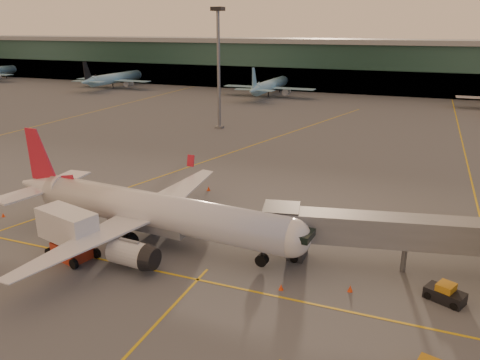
% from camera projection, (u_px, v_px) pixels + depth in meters
% --- Properties ---
extents(ground, '(600.00, 600.00, 0.00)m').
position_uv_depth(ground, '(118.00, 297.00, 39.56)').
color(ground, '#4C4F54').
rests_on(ground, ground).
extents(taxi_markings, '(100.12, 173.00, 0.01)m').
position_uv_depth(taxi_markings, '(236.00, 158.00, 81.40)').
color(taxi_markings, gold).
rests_on(taxi_markings, ground).
extents(terminal, '(400.00, 20.00, 17.60)m').
position_uv_depth(terminal, '(361.00, 66.00, 162.01)').
color(terminal, '#19382D').
rests_on(terminal, ground).
extents(mast_west_near, '(2.40, 2.40, 25.60)m').
position_uv_depth(mast_west_near, '(219.00, 60.00, 100.17)').
color(mast_west_near, slate).
rests_on(mast_west_near, ground).
extents(distant_aircraft_row, '(290.00, 34.00, 13.00)m').
position_uv_depth(distant_aircraft_row, '(282.00, 97.00, 151.09)').
color(distant_aircraft_row, '#80BBD7').
rests_on(distant_aircraft_row, ground).
extents(main_airplane, '(35.88, 32.35, 10.82)m').
position_uv_depth(main_airplane, '(148.00, 211.00, 48.53)').
color(main_airplane, silver).
rests_on(main_airplane, ground).
extents(jet_bridge, '(27.48, 8.58, 5.51)m').
position_uv_depth(jet_bridge, '(423.00, 235.00, 42.44)').
color(jet_bridge, slate).
rests_on(jet_bridge, ground).
extents(catering_truck, '(6.79, 4.20, 4.91)m').
position_uv_depth(catering_truck, '(68.00, 231.00, 45.53)').
color(catering_truck, '#B23119').
rests_on(catering_truck, ground).
extents(pushback_tug, '(3.50, 2.78, 1.59)m').
position_uv_depth(pushback_tug, '(445.00, 294.00, 38.79)').
color(pushback_tug, black).
rests_on(pushback_tug, ground).
extents(cone_nose, '(0.45, 0.45, 0.57)m').
position_uv_depth(cone_nose, '(350.00, 289.00, 40.28)').
color(cone_nose, '#F9400D').
rests_on(cone_nose, ground).
extents(cone_tail, '(0.39, 0.39, 0.50)m').
position_uv_depth(cone_tail, '(3.00, 215.00, 56.08)').
color(cone_tail, '#F9400D').
rests_on(cone_tail, ground).
extents(cone_wing_left, '(0.48, 0.48, 0.62)m').
position_uv_depth(cone_wing_left, '(209.00, 189.00, 65.00)').
color(cone_wing_left, '#F9400D').
rests_on(cone_wing_left, ground).
extents(cone_fwd, '(0.42, 0.42, 0.53)m').
position_uv_depth(cone_fwd, '(281.00, 287.00, 40.53)').
color(cone_fwd, '#F9400D').
rests_on(cone_fwd, ground).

